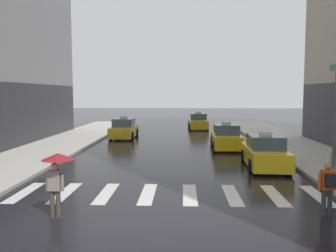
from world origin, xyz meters
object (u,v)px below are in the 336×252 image
at_px(taxi_third, 124,129).
at_px(pedestrian_with_umbrella, 57,167).
at_px(taxi_second, 226,138).
at_px(taxi_lead, 265,153).
at_px(pedestrian_with_backpack, 328,185).
at_px(taxi_fourth, 198,122).

height_order(taxi_third, pedestrian_with_umbrella, pedestrian_with_umbrella).
height_order(taxi_second, taxi_third, same).
height_order(taxi_lead, pedestrian_with_backpack, taxi_lead).
relative_size(taxi_third, taxi_fourth, 0.99).
distance_m(taxi_second, taxi_fourth, 13.17).
bearing_deg(taxi_fourth, taxi_second, -84.19).
relative_size(pedestrian_with_umbrella, pedestrian_with_backpack, 1.18).
bearing_deg(pedestrian_with_umbrella, taxi_second, 64.29).
bearing_deg(pedestrian_with_umbrella, taxi_fourth, 78.84).
distance_m(taxi_fourth, pedestrian_with_backpack, 26.63).
bearing_deg(taxi_lead, pedestrian_with_backpack, -88.21).
relative_size(taxi_second, pedestrian_with_backpack, 2.78).
xyz_separation_m(taxi_lead, pedestrian_with_backpack, (0.22, -7.19, 0.25)).
relative_size(taxi_lead, taxi_third, 1.01).
bearing_deg(taxi_lead, pedestrian_with_umbrella, -135.91).
height_order(taxi_third, taxi_fourth, same).
distance_m(taxi_lead, pedestrian_with_umbrella, 10.92).
relative_size(taxi_third, pedestrian_with_backpack, 2.77).
bearing_deg(taxi_fourth, taxi_lead, -82.56).
xyz_separation_m(taxi_third, pedestrian_with_umbrella, (1.18, -19.15, 0.79)).
relative_size(taxi_lead, pedestrian_with_umbrella, 2.37).
bearing_deg(taxi_third, taxi_lead, -52.13).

